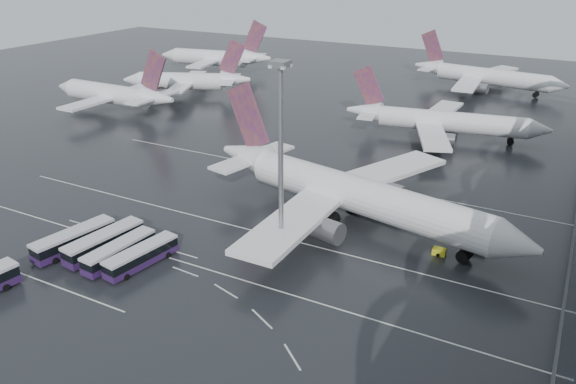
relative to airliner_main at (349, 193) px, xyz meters
The scene contains 20 objects.
ground 24.34m from the airliner_main, 103.73° to the right, with size 420.00×420.00×0.00m, color black.
lane_marking_near 26.24m from the airliner_main, 102.67° to the right, with size 120.00×0.25×0.01m, color silver.
lane_marking_mid 13.52m from the airliner_main, 116.99° to the right, with size 120.00×0.25×0.01m, color silver.
lane_marking_far 18.64m from the airliner_main, 108.40° to the left, with size 120.00×0.25×0.01m, color silver.
bus_bay_line_south 49.32m from the airliner_main, 127.19° to the right, with size 28.00×0.25×0.01m, color silver.
bus_bay_line_north 37.93m from the airliner_main, 142.11° to the right, with size 28.00×0.25×0.01m, color silver.
airliner_main is the anchor object (origin of this frame).
airliner_gate_b 54.66m from the airliner_main, 87.65° to the left, with size 49.98×44.44×17.37m.
airliner_gate_c 113.75m from the airliner_main, 89.06° to the left, with size 51.93×47.38×18.51m.
jet_remote_west 94.40m from the airliner_main, 158.41° to the left, with size 44.60×35.86×19.53m.
jet_remote_mid 101.20m from the airliner_main, 143.14° to the left, with size 40.60×33.11×18.32m.
jet_remote_far 136.08m from the airliner_main, 134.44° to the left, with size 46.05×37.24×20.05m.
bus_row_near_a 45.90m from the airliner_main, 138.84° to the right, with size 5.30×13.91×3.35m.
bus_row_near_b 41.23m from the airliner_main, 136.13° to the right, with size 4.77×13.93×3.36m.
bus_row_near_c 39.12m from the airliner_main, 131.02° to the right, with size 3.92×12.83×3.11m.
bus_row_near_d 36.26m from the airliner_main, 126.91° to the right, with size 4.64×12.72×3.06m.
floodlight_mast 22.31m from the airliner_main, 103.32° to the right, with size 2.34×2.34×30.50m.
gse_cart_belly_a 18.38m from the airliner_main, 13.92° to the right, with size 2.07×1.22×1.13m, color yellow.
gse_cart_belly_b 18.78m from the airliner_main, 33.52° to the left, with size 2.51×1.48×1.37m, color slate.
gse_cart_belly_d 23.19m from the airliner_main, ahead, with size 1.91×1.13×1.04m, color slate.
Camera 1 is at (38.24, -60.20, 44.30)m, focal length 35.00 mm.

